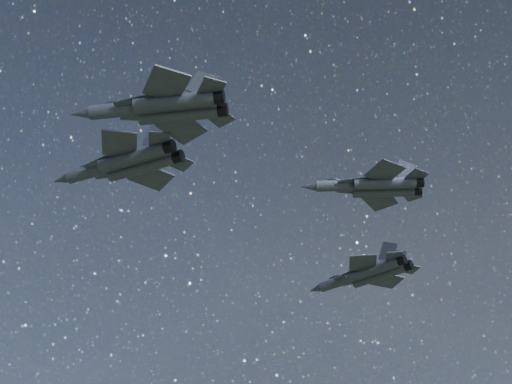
% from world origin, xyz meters
% --- Properties ---
extents(jet_lead, '(18.58, 13.19, 4.72)m').
position_xyz_m(jet_lead, '(-14.48, -6.49, 153.22)').
color(jet_lead, '#32353F').
extents(jet_left, '(16.62, 11.24, 4.19)m').
position_xyz_m(jet_left, '(7.73, 21.84, 148.06)').
color(jet_left, '#32353F').
extents(jet_right, '(18.62, 12.72, 4.68)m').
position_xyz_m(jet_right, '(-5.80, -13.74, 153.32)').
color(jet_right, '#32353F').
extents(jet_slot, '(15.21, 10.19, 3.85)m').
position_xyz_m(jet_slot, '(12.88, 4.91, 150.31)').
color(jet_slot, '#32353F').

